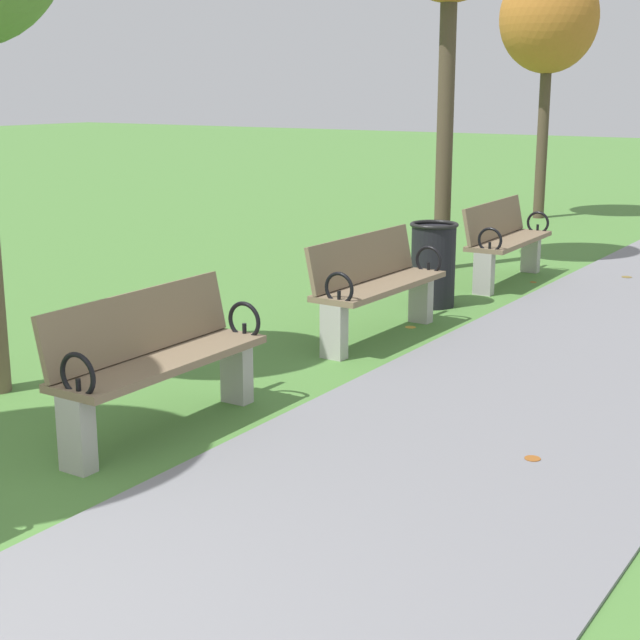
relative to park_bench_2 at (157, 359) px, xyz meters
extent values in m
cube|color=#7A664C|center=(0.05, 0.00, -0.01)|extent=(0.44, 1.60, 0.05)
cube|color=#7A664C|center=(-0.14, 0.00, 0.21)|extent=(0.13, 1.60, 0.40)
cube|color=#A8A59E|center=(0.05, -0.74, -0.26)|extent=(0.20, 0.12, 0.45)
cube|color=#A8A59E|center=(0.05, 0.74, -0.26)|extent=(0.20, 0.12, 0.45)
torus|color=black|center=(0.11, -0.76, 0.10)|extent=(0.27, 0.03, 0.27)
cylinder|color=black|center=(0.11, -0.76, 0.02)|extent=(0.03, 0.03, 0.12)
torus|color=black|center=(0.11, 0.76, 0.10)|extent=(0.27, 0.03, 0.27)
cylinder|color=black|center=(0.11, 0.76, 0.02)|extent=(0.03, 0.03, 0.12)
cube|color=#7A664C|center=(0.05, 2.78, -0.01)|extent=(0.47, 1.61, 0.05)
cube|color=#7A664C|center=(-0.14, 2.79, 0.21)|extent=(0.16, 1.60, 0.40)
cube|color=#A8A59E|center=(0.04, 2.04, -0.26)|extent=(0.20, 0.12, 0.45)
cube|color=#A8A59E|center=(0.07, 3.52, -0.26)|extent=(0.20, 0.12, 0.45)
torus|color=black|center=(0.10, 2.02, 0.10)|extent=(0.27, 0.04, 0.27)
cylinder|color=black|center=(0.10, 2.02, 0.02)|extent=(0.03, 0.03, 0.12)
torus|color=black|center=(0.13, 3.54, 0.10)|extent=(0.27, 0.04, 0.27)
cylinder|color=black|center=(0.13, 3.54, 0.02)|extent=(0.03, 0.03, 0.12)
cube|color=#7A664C|center=(0.05, 5.71, -0.01)|extent=(0.49, 1.61, 0.05)
cube|color=#7A664C|center=(-0.14, 5.70, 0.21)|extent=(0.17, 1.60, 0.40)
cube|color=#A8A59E|center=(0.07, 4.97, -0.26)|extent=(0.20, 0.13, 0.45)
cube|color=#A8A59E|center=(0.03, 6.45, -0.26)|extent=(0.20, 0.13, 0.45)
torus|color=black|center=(0.13, 4.95, 0.10)|extent=(0.27, 0.04, 0.27)
cylinder|color=black|center=(0.13, 4.95, 0.02)|extent=(0.03, 0.03, 0.12)
torus|color=black|center=(0.09, 6.47, 0.10)|extent=(0.27, 0.04, 0.27)
cylinder|color=black|center=(0.09, 6.47, 0.02)|extent=(0.03, 0.03, 0.12)
cylinder|color=#4C3D2D|center=(-0.95, 6.07, 1.19)|extent=(0.19, 0.19, 3.35)
cylinder|color=#4C3D2D|center=(-1.59, 11.09, 0.84)|extent=(0.18, 0.18, 2.65)
ellipsoid|color=#B26B28|center=(-1.59, 11.09, 2.72)|extent=(1.57, 1.57, 1.73)
cylinder|color=black|center=(-0.15, 4.20, -0.09)|extent=(0.44, 0.44, 0.80)
torus|color=black|center=(-0.15, 4.20, 0.33)|extent=(0.48, 0.48, 0.04)
cylinder|color=#93511E|center=(2.19, 0.80, -0.46)|extent=(0.13, 0.13, 0.00)
cylinder|color=#AD6B23|center=(-1.25, 5.92, -0.48)|extent=(0.10, 0.10, 0.00)
cylinder|color=gold|center=(0.09, 3.29, -0.48)|extent=(0.11, 0.11, 0.00)
cylinder|color=brown|center=(1.12, 6.65, -0.46)|extent=(0.16, 0.16, 0.00)
cylinder|color=#93511E|center=(0.29, 5.88, -0.48)|extent=(0.10, 0.10, 0.00)
camera|label=1|loc=(4.01, -4.31, 1.67)|focal=53.84mm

